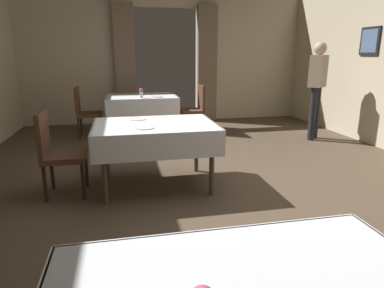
{
  "coord_description": "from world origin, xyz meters",
  "views": [
    {
      "loc": [
        -1.03,
        -3.58,
        1.51
      ],
      "look_at": [
        -0.21,
        0.33,
        0.44
      ],
      "focal_mm": 31.47,
      "sensor_mm": 36.0,
      "label": 1
    }
  ],
  "objects_px": {
    "dining_table_mid": "(155,131)",
    "plate_mid_b": "(144,128)",
    "chair_far_left": "(85,110)",
    "chair_far_right": "(196,107)",
    "plate_far_b": "(163,93)",
    "plate_mid_a": "(137,119)",
    "person_waiter_by_doorway": "(317,83)",
    "flower_vase_far": "(141,93)",
    "dining_table_far": "(141,101)",
    "plate_far_c": "(157,97)",
    "chair_mid_left": "(56,150)"
  },
  "relations": [
    {
      "from": "plate_far_c",
      "to": "plate_far_b",
      "type": "bearing_deg",
      "value": 74.13
    },
    {
      "from": "plate_mid_b",
      "to": "plate_far_b",
      "type": "distance_m",
      "value": 3.36
    },
    {
      "from": "dining_table_mid",
      "to": "plate_far_c",
      "type": "bearing_deg",
      "value": 83.33
    },
    {
      "from": "dining_table_far",
      "to": "flower_vase_far",
      "type": "distance_m",
      "value": 0.41
    },
    {
      "from": "plate_far_b",
      "to": "person_waiter_by_doorway",
      "type": "bearing_deg",
      "value": -28.34
    },
    {
      "from": "plate_far_c",
      "to": "chair_far_left",
      "type": "bearing_deg",
      "value": 168.78
    },
    {
      "from": "chair_far_right",
      "to": "flower_vase_far",
      "type": "xyz_separation_m",
      "value": [
        -1.06,
        -0.29,
        0.33
      ]
    },
    {
      "from": "chair_far_right",
      "to": "chair_mid_left",
      "type": "bearing_deg",
      "value": -128.3
    },
    {
      "from": "dining_table_far",
      "to": "plate_mid_b",
      "type": "bearing_deg",
      "value": -92.95
    },
    {
      "from": "chair_far_right",
      "to": "chair_far_left",
      "type": "xyz_separation_m",
      "value": [
        -2.09,
        0.02,
        0.0
      ]
    },
    {
      "from": "dining_table_mid",
      "to": "chair_far_right",
      "type": "distance_m",
      "value": 2.86
    },
    {
      "from": "person_waiter_by_doorway",
      "to": "plate_mid_a",
      "type": "bearing_deg",
      "value": -156.64
    },
    {
      "from": "chair_far_left",
      "to": "flower_vase_far",
      "type": "distance_m",
      "value": 1.12
    },
    {
      "from": "chair_far_left",
      "to": "plate_far_c",
      "type": "relative_size",
      "value": 4.21
    },
    {
      "from": "chair_far_left",
      "to": "flower_vase_far",
      "type": "relative_size",
      "value": 5.25
    },
    {
      "from": "chair_far_right",
      "to": "person_waiter_by_doorway",
      "type": "distance_m",
      "value": 2.27
    },
    {
      "from": "chair_mid_left",
      "to": "person_waiter_by_doorway",
      "type": "height_order",
      "value": "person_waiter_by_doorway"
    },
    {
      "from": "chair_mid_left",
      "to": "plate_mid_a",
      "type": "bearing_deg",
      "value": 20.92
    },
    {
      "from": "flower_vase_far",
      "to": "chair_far_right",
      "type": "bearing_deg",
      "value": 15.13
    },
    {
      "from": "chair_far_right",
      "to": "dining_table_mid",
      "type": "bearing_deg",
      "value": -111.81
    },
    {
      "from": "dining_table_far",
      "to": "chair_far_right",
      "type": "xyz_separation_m",
      "value": [
        1.05,
        -0.08,
        -0.14
      ]
    },
    {
      "from": "chair_mid_left",
      "to": "flower_vase_far",
      "type": "height_order",
      "value": "chair_mid_left"
    },
    {
      "from": "plate_mid_a",
      "to": "dining_table_mid",
      "type": "bearing_deg",
      "value": -57.76
    },
    {
      "from": "chair_mid_left",
      "to": "plate_mid_b",
      "type": "height_order",
      "value": "chair_mid_left"
    },
    {
      "from": "dining_table_far",
      "to": "chair_far_right",
      "type": "relative_size",
      "value": 1.42
    },
    {
      "from": "flower_vase_far",
      "to": "plate_far_b",
      "type": "xyz_separation_m",
      "value": [
        0.47,
        0.72,
        -0.09
      ]
    },
    {
      "from": "plate_mid_b",
      "to": "person_waiter_by_doorway",
      "type": "bearing_deg",
      "value": 30.95
    },
    {
      "from": "dining_table_mid",
      "to": "chair_far_right",
      "type": "xyz_separation_m",
      "value": [
        1.06,
        2.65,
        -0.14
      ]
    },
    {
      "from": "person_waiter_by_doorway",
      "to": "plate_far_c",
      "type": "bearing_deg",
      "value": 165.27
    },
    {
      "from": "dining_table_far",
      "to": "plate_mid_b",
      "type": "distance_m",
      "value": 2.96
    },
    {
      "from": "chair_far_right",
      "to": "plate_mid_b",
      "type": "relative_size",
      "value": 4.13
    },
    {
      "from": "flower_vase_far",
      "to": "person_waiter_by_doorway",
      "type": "relative_size",
      "value": 0.1
    },
    {
      "from": "plate_mid_b",
      "to": "person_waiter_by_doorway",
      "type": "xyz_separation_m",
      "value": [
        3.19,
        1.91,
        0.27
      ]
    },
    {
      "from": "dining_table_far",
      "to": "chair_far_left",
      "type": "bearing_deg",
      "value": -177.21
    },
    {
      "from": "plate_far_b",
      "to": "plate_mid_a",
      "type": "bearing_deg",
      "value": -103.18
    },
    {
      "from": "dining_table_far",
      "to": "chair_far_left",
      "type": "height_order",
      "value": "chair_far_left"
    },
    {
      "from": "dining_table_mid",
      "to": "plate_far_b",
      "type": "distance_m",
      "value": 3.12
    },
    {
      "from": "flower_vase_far",
      "to": "plate_far_c",
      "type": "relative_size",
      "value": 0.8
    },
    {
      "from": "plate_mid_a",
      "to": "person_waiter_by_doorway",
      "type": "xyz_separation_m",
      "value": [
        3.23,
        1.4,
        0.27
      ]
    },
    {
      "from": "dining_table_mid",
      "to": "dining_table_far",
      "type": "xyz_separation_m",
      "value": [
        0.02,
        2.73,
        -0.01
      ]
    },
    {
      "from": "chair_mid_left",
      "to": "dining_table_mid",
      "type": "bearing_deg",
      "value": 2.72
    },
    {
      "from": "dining_table_mid",
      "to": "chair_far_left",
      "type": "bearing_deg",
      "value": 111.06
    },
    {
      "from": "chair_mid_left",
      "to": "flower_vase_far",
      "type": "bearing_deg",
      "value": 66.09
    },
    {
      "from": "chair_far_left",
      "to": "chair_far_right",
      "type": "bearing_deg",
      "value": -0.68
    },
    {
      "from": "flower_vase_far",
      "to": "plate_mid_a",
      "type": "bearing_deg",
      "value": -94.96
    },
    {
      "from": "plate_mid_a",
      "to": "dining_table_far",
      "type": "bearing_deg",
      "value": 85.36
    },
    {
      "from": "plate_mid_a",
      "to": "plate_far_b",
      "type": "distance_m",
      "value": 2.87
    },
    {
      "from": "dining_table_mid",
      "to": "plate_mid_b",
      "type": "xyz_separation_m",
      "value": [
        -0.14,
        -0.23,
        0.1
      ]
    },
    {
      "from": "plate_mid_b",
      "to": "chair_far_left",
      "type": "bearing_deg",
      "value": 107.11
    },
    {
      "from": "plate_mid_a",
      "to": "person_waiter_by_doorway",
      "type": "distance_m",
      "value": 3.53
    }
  ]
}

